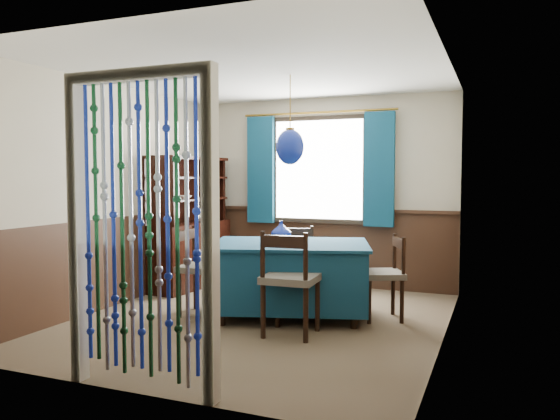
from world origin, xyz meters
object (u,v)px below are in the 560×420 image
at_px(chair_far, 296,262).
at_px(chair_right, 385,275).
at_px(chair_left, 200,268).
at_px(chair_near, 290,280).
at_px(pendant_lamp, 290,147).
at_px(sideboard, 189,242).
at_px(dining_table, 290,274).
at_px(vase_table, 281,232).
at_px(bowl_shelf, 184,197).
at_px(vase_sideboard, 201,215).

relative_size(chair_far, chair_right, 1.01).
bearing_deg(chair_left, chair_right, 101.29).
bearing_deg(chair_near, pendant_lamp, 108.34).
bearing_deg(pendant_lamp, chair_far, 105.59).
bearing_deg(chair_near, sideboard, 139.90).
xyz_separation_m(chair_right, sideboard, (-2.72, 0.65, 0.14)).
relative_size(dining_table, chair_far, 2.13).
xyz_separation_m(vase_table, bowl_shelf, (-1.61, 0.66, 0.32)).
distance_m(dining_table, bowl_shelf, 2.01).
relative_size(chair_near, pendant_lamp, 1.07).
height_order(chair_far, bowl_shelf, bowl_shelf).
relative_size(chair_far, chair_left, 0.94).
bearing_deg(dining_table, sideboard, 135.51).
bearing_deg(chair_left, chair_near, 67.41).
relative_size(pendant_lamp, vase_sideboard, 5.48).
height_order(chair_right, vase_sideboard, vase_sideboard).
height_order(vase_table, bowl_shelf, bowl_shelf).
relative_size(sideboard, vase_sideboard, 10.29).
bearing_deg(chair_near, dining_table, 108.34).
bearing_deg(sideboard, chair_left, -49.65).
bearing_deg(sideboard, pendant_lamp, -22.97).
xyz_separation_m(dining_table, chair_far, (-0.19, 0.68, 0.02)).
bearing_deg(bowl_shelf, chair_near, -34.44).
distance_m(dining_table, chair_near, 0.69).
bearing_deg(bowl_shelf, sideboard, 105.93).
xyz_separation_m(sideboard, bowl_shelf, (0.06, -0.21, 0.60)).
distance_m(chair_near, chair_far, 1.40).
xyz_separation_m(chair_far, chair_right, (1.13, -0.42, -0.01)).
xyz_separation_m(dining_table, vase_sideboard, (-1.72, 1.14, 0.49)).
xyz_separation_m(chair_far, chair_left, (-0.73, -0.95, 0.03)).
bearing_deg(pendant_lamp, sideboard, 152.73).
height_order(dining_table, chair_right, chair_right).
relative_size(dining_table, vase_sideboard, 11.19).
xyz_separation_m(chair_far, vase_sideboard, (-1.53, 0.46, 0.48)).
bearing_deg(dining_table, pendant_lamp, -158.56).
bearing_deg(vase_table, chair_near, -62.29).
bearing_deg(chair_far, chair_near, 95.05).
height_order(dining_table, pendant_lamp, pendant_lamp).
height_order(chair_right, pendant_lamp, pendant_lamp).
distance_m(sideboard, bowl_shelf, 0.64).
bearing_deg(dining_table, bowl_shelf, 140.41).
relative_size(chair_right, sideboard, 0.50).
bearing_deg(vase_sideboard, chair_right, -18.20).
relative_size(chair_left, chair_right, 1.07).
height_order(sideboard, vase_table, sideboard).
height_order(chair_left, vase_table, vase_table).
relative_size(dining_table, pendant_lamp, 2.04).
height_order(chair_right, vase_table, vase_table).
height_order(dining_table, vase_sideboard, vase_sideboard).
distance_m(chair_right, bowl_shelf, 2.80).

